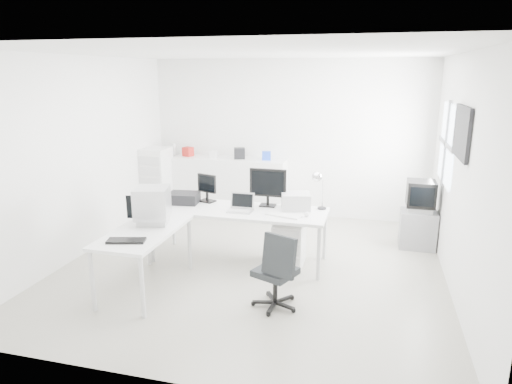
% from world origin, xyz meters
% --- Properties ---
extents(floor, '(5.00, 5.00, 0.01)m').
position_xyz_m(floor, '(0.00, 0.00, 0.00)').
color(floor, beige).
rests_on(floor, ground).
extents(ceiling, '(5.00, 5.00, 0.01)m').
position_xyz_m(ceiling, '(0.00, 0.00, 2.80)').
color(ceiling, white).
rests_on(ceiling, back_wall).
extents(back_wall, '(5.00, 0.02, 2.80)m').
position_xyz_m(back_wall, '(0.00, 2.50, 1.40)').
color(back_wall, silver).
rests_on(back_wall, floor).
extents(left_wall, '(0.02, 5.00, 2.80)m').
position_xyz_m(left_wall, '(-2.50, 0.00, 1.40)').
color(left_wall, silver).
rests_on(left_wall, floor).
extents(right_wall, '(0.02, 5.00, 2.80)m').
position_xyz_m(right_wall, '(2.50, 0.00, 1.40)').
color(right_wall, silver).
rests_on(right_wall, floor).
extents(window, '(0.02, 1.20, 1.10)m').
position_xyz_m(window, '(2.48, 1.20, 1.60)').
color(window, white).
rests_on(window, right_wall).
extents(wall_picture, '(0.04, 0.90, 0.60)m').
position_xyz_m(wall_picture, '(2.47, 0.10, 1.90)').
color(wall_picture, black).
rests_on(wall_picture, right_wall).
extents(main_desk, '(2.40, 0.80, 0.75)m').
position_xyz_m(main_desk, '(-0.23, 0.16, 0.38)').
color(main_desk, silver).
rests_on(main_desk, floor).
extents(side_desk, '(0.70, 1.40, 0.75)m').
position_xyz_m(side_desk, '(-1.08, -0.94, 0.38)').
color(side_desk, silver).
rests_on(side_desk, floor).
extents(drawer_pedestal, '(0.40, 0.50, 0.60)m').
position_xyz_m(drawer_pedestal, '(0.47, 0.21, 0.30)').
color(drawer_pedestal, silver).
rests_on(drawer_pedestal, floor).
extents(inkjet_printer, '(0.45, 0.37, 0.15)m').
position_xyz_m(inkjet_printer, '(-1.08, 0.26, 0.82)').
color(inkjet_printer, black).
rests_on(inkjet_printer, main_desk).
extents(lcd_monitor_small, '(0.35, 0.27, 0.39)m').
position_xyz_m(lcd_monitor_small, '(-0.78, 0.41, 0.94)').
color(lcd_monitor_small, black).
rests_on(lcd_monitor_small, main_desk).
extents(lcd_monitor_large, '(0.52, 0.21, 0.54)m').
position_xyz_m(lcd_monitor_large, '(0.12, 0.41, 1.02)').
color(lcd_monitor_large, black).
rests_on(lcd_monitor_large, main_desk).
extents(laptop, '(0.30, 0.31, 0.20)m').
position_xyz_m(laptop, '(-0.18, 0.06, 0.85)').
color(laptop, '#B7B7BA').
rests_on(laptop, main_desk).
extents(white_keyboard, '(0.49, 0.26, 0.02)m').
position_xyz_m(white_keyboard, '(0.42, 0.01, 0.76)').
color(white_keyboard, silver).
rests_on(white_keyboard, main_desk).
extents(white_mouse, '(0.07, 0.07, 0.07)m').
position_xyz_m(white_mouse, '(0.72, 0.06, 0.78)').
color(white_mouse, silver).
rests_on(white_mouse, main_desk).
extents(laser_printer, '(0.45, 0.41, 0.22)m').
position_xyz_m(laser_printer, '(0.52, 0.38, 0.86)').
color(laser_printer, '#BBBBBB').
rests_on(laser_printer, main_desk).
extents(desk_lamp, '(0.17, 0.17, 0.48)m').
position_xyz_m(desk_lamp, '(0.87, 0.46, 0.99)').
color(desk_lamp, silver).
rests_on(desk_lamp, main_desk).
extents(crt_monitor, '(0.54, 0.54, 0.50)m').
position_xyz_m(crt_monitor, '(-1.08, -0.69, 1.00)').
color(crt_monitor, '#B7B7BA').
rests_on(crt_monitor, side_desk).
extents(black_keyboard, '(0.44, 0.27, 0.03)m').
position_xyz_m(black_keyboard, '(-1.08, -1.34, 0.76)').
color(black_keyboard, black).
rests_on(black_keyboard, side_desk).
extents(office_chair, '(0.70, 0.70, 0.92)m').
position_xyz_m(office_chair, '(0.53, -0.98, 0.46)').
color(office_chair, '#212426').
rests_on(office_chair, floor).
extents(tv_cabinet, '(0.52, 0.43, 0.57)m').
position_xyz_m(tv_cabinet, '(2.22, 1.32, 0.28)').
color(tv_cabinet, gray).
rests_on(tv_cabinet, floor).
extents(crt_tv, '(0.50, 0.48, 0.45)m').
position_xyz_m(crt_tv, '(2.22, 1.32, 0.79)').
color(crt_tv, black).
rests_on(crt_tv, tv_cabinet).
extents(sideboard, '(2.10, 0.53, 1.05)m').
position_xyz_m(sideboard, '(-1.04, 2.24, 0.53)').
color(sideboard, silver).
rests_on(sideboard, floor).
extents(clutter_box_a, '(0.21, 0.20, 0.17)m').
position_xyz_m(clutter_box_a, '(-1.84, 2.24, 1.13)').
color(clutter_box_a, '#AF1E19').
rests_on(clutter_box_a, sideboard).
extents(clutter_box_b, '(0.13, 0.12, 0.13)m').
position_xyz_m(clutter_box_b, '(-1.34, 2.24, 1.11)').
color(clutter_box_b, silver).
rests_on(clutter_box_b, sideboard).
extents(clutter_box_c, '(0.24, 0.23, 0.19)m').
position_xyz_m(clutter_box_c, '(-0.84, 2.24, 1.15)').
color(clutter_box_c, black).
rests_on(clutter_box_c, sideboard).
extents(clutter_box_d, '(0.18, 0.17, 0.15)m').
position_xyz_m(clutter_box_d, '(-0.34, 2.24, 1.13)').
color(clutter_box_d, blue).
rests_on(clutter_box_d, sideboard).
extents(clutter_bottle, '(0.07, 0.07, 0.22)m').
position_xyz_m(clutter_bottle, '(-2.14, 2.28, 1.16)').
color(clutter_bottle, silver).
rests_on(clutter_bottle, sideboard).
extents(filing_cabinet, '(0.44, 0.52, 1.25)m').
position_xyz_m(filing_cabinet, '(-2.28, 1.81, 0.63)').
color(filing_cabinet, silver).
rests_on(filing_cabinet, floor).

